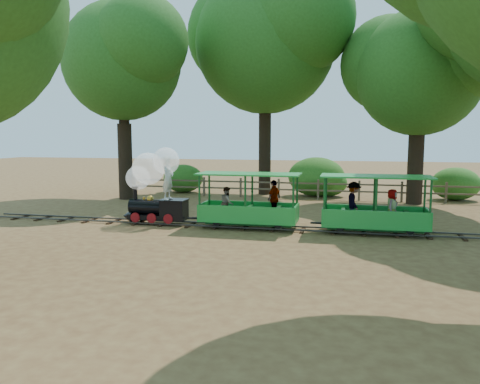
% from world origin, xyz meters
% --- Properties ---
extents(ground, '(90.00, 90.00, 0.00)m').
position_xyz_m(ground, '(0.00, 0.00, 0.00)').
color(ground, olive).
rests_on(ground, ground).
extents(track, '(22.00, 1.00, 0.10)m').
position_xyz_m(track, '(0.00, 0.00, 0.07)').
color(track, '#3F3D3A').
rests_on(track, ground).
extents(locomotive, '(2.47, 1.16, 2.83)m').
position_xyz_m(locomotive, '(-4.42, 0.06, 1.60)').
color(locomotive, black).
rests_on(locomotive, ground).
extents(carriage_front, '(3.50, 1.51, 1.82)m').
position_xyz_m(carriage_front, '(-0.82, 0.02, 0.78)').
color(carriage_front, green).
rests_on(carriage_front, track).
extents(carriage_rear, '(3.50, 1.43, 1.82)m').
position_xyz_m(carriage_rear, '(3.20, 0.02, 0.81)').
color(carriage_rear, green).
rests_on(carriage_rear, track).
extents(oak_nw, '(7.23, 6.36, 9.71)m').
position_xyz_m(oak_nw, '(-8.53, 6.08, 7.10)').
color(oak_nw, '#2D2116').
rests_on(oak_nw, ground).
extents(oak_nc, '(9.29, 8.17, 11.77)m').
position_xyz_m(oak_nc, '(-2.04, 9.60, 8.44)').
color(oak_nc, '#2D2116').
rests_on(oak_nc, ground).
extents(oak_ne, '(7.16, 6.30, 8.91)m').
position_xyz_m(oak_ne, '(5.47, 7.58, 6.33)').
color(oak_ne, '#2D2116').
rests_on(oak_ne, ground).
extents(fence, '(18.10, 0.10, 1.00)m').
position_xyz_m(fence, '(0.00, 8.00, 0.58)').
color(fence, brown).
rests_on(fence, ground).
extents(shrub_west, '(2.27, 1.75, 1.57)m').
position_xyz_m(shrub_west, '(-6.64, 9.30, 0.79)').
color(shrub_west, '#2D6B1E').
rests_on(shrub_west, ground).
extents(shrub_mid_w, '(2.98, 2.29, 2.06)m').
position_xyz_m(shrub_mid_w, '(0.81, 9.30, 1.03)').
color(shrub_mid_w, '#2D6B1E').
rests_on(shrub_mid_w, ground).
extents(shrub_mid_e, '(2.09, 1.61, 1.45)m').
position_xyz_m(shrub_mid_e, '(1.38, 9.30, 0.72)').
color(shrub_mid_e, '#2D6B1E').
rests_on(shrub_mid_e, ground).
extents(shrub_east, '(2.35, 1.81, 1.63)m').
position_xyz_m(shrub_east, '(7.67, 9.30, 0.81)').
color(shrub_east, '#2D6B1E').
rests_on(shrub_east, ground).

